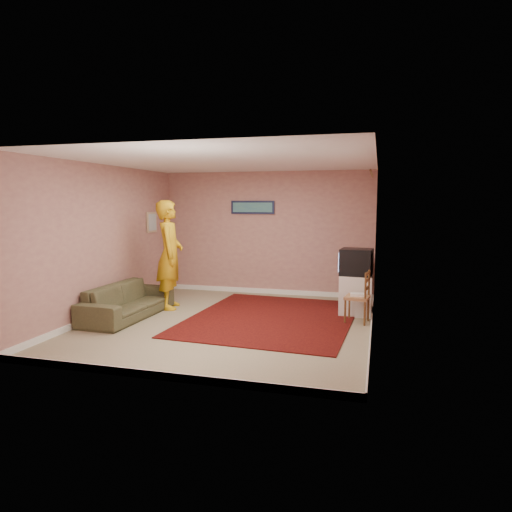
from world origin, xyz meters
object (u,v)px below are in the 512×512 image
(chair_a, at_px, (359,274))
(chair_b, at_px, (357,291))
(crt_tv, at_px, (356,262))
(sofa, at_px, (128,301))
(tv_cabinet, at_px, (356,295))
(person, at_px, (170,255))

(chair_a, relative_size, chair_b, 1.05)
(chair_b, bearing_deg, crt_tv, -166.12)
(crt_tv, relative_size, chair_b, 1.25)
(sofa, bearing_deg, chair_a, -56.67)
(tv_cabinet, bearing_deg, chair_a, 89.49)
(sofa, bearing_deg, chair_b, -77.88)
(tv_cabinet, height_order, crt_tv, crt_tv)
(chair_a, xyz_separation_m, person, (-3.36, -1.47, 0.45))
(sofa, bearing_deg, crt_tv, -70.07)
(tv_cabinet, xyz_separation_m, crt_tv, (-0.01, 0.00, 0.58))
(tv_cabinet, height_order, sofa, tv_cabinet)
(tv_cabinet, bearing_deg, chair_b, -84.64)
(sofa, bearing_deg, person, -23.98)
(tv_cabinet, xyz_separation_m, chair_b, (0.05, -0.53, 0.17))
(chair_a, bearing_deg, chair_b, -99.66)
(crt_tv, height_order, sofa, crt_tv)
(crt_tv, height_order, chair_b, crt_tv)
(tv_cabinet, height_order, chair_b, chair_b)
(tv_cabinet, bearing_deg, person, -173.29)
(chair_b, height_order, person, person)
(crt_tv, bearing_deg, sofa, -156.44)
(chair_b, bearing_deg, tv_cabinet, -166.69)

